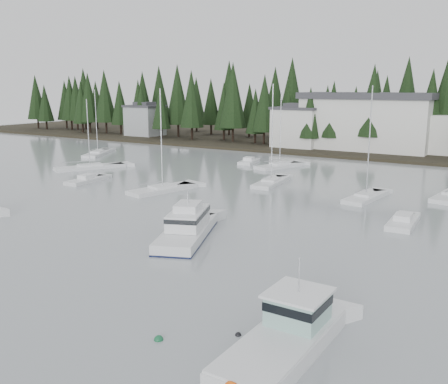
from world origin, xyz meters
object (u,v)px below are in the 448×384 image
(harbor_inn, at_px, (377,122))
(lobster_boat_teal, at_px, (286,339))
(sailboat_0, at_px, (366,198))
(sailboat_1, at_px, (271,183))
(house_west, at_px, (297,126))
(cabin_cruiser_center, at_px, (187,230))
(sailboat_10, at_px, (280,167))
(house_far_west, at_px, (145,120))
(runabout_3, at_px, (249,162))
(sailboat_6, at_px, (90,168))
(runabout_0, at_px, (87,181))
(sailboat_7, at_px, (98,154))
(sailboat_4, at_px, (163,191))
(runabout_1, at_px, (403,223))

(harbor_inn, relative_size, lobster_boat_teal, 3.25)
(sailboat_0, distance_m, sailboat_1, 13.40)
(house_west, relative_size, lobster_boat_teal, 1.05)
(cabin_cruiser_center, height_order, sailboat_10, sailboat_10)
(house_far_west, relative_size, lobster_boat_teal, 0.93)
(house_west, distance_m, runabout_3, 22.30)
(lobster_boat_teal, relative_size, sailboat_10, 0.72)
(cabin_cruiser_center, height_order, sailboat_6, sailboat_6)
(cabin_cruiser_center, relative_size, sailboat_6, 0.98)
(harbor_inn, bearing_deg, sailboat_6, -126.73)
(lobster_boat_teal, bearing_deg, runabout_0, 58.71)
(cabin_cruiser_center, distance_m, runabout_3, 42.25)
(house_far_west, xyz_separation_m, harbor_inn, (57.04, 1.34, 1.37))
(cabin_cruiser_center, bearing_deg, house_west, -6.52)
(lobster_boat_teal, distance_m, runabout_0, 48.56)
(harbor_inn, bearing_deg, sailboat_7, -144.66)
(sailboat_4, bearing_deg, house_west, 16.96)
(runabout_3, bearing_deg, house_far_west, 49.61)
(lobster_boat_teal, xyz_separation_m, sailboat_0, (-6.38, 35.15, -0.51))
(house_west, height_order, lobster_boat_teal, house_west)
(runabout_3, bearing_deg, runabout_1, -141.21)
(cabin_cruiser_center, height_order, sailboat_1, sailboat_1)
(house_far_west, relative_size, runabout_0, 1.27)
(cabin_cruiser_center, relative_size, sailboat_10, 0.87)
(sailboat_1, relative_size, sailboat_6, 1.20)
(harbor_inn, bearing_deg, lobster_boat_teal, -77.69)
(sailboat_1, bearing_deg, sailboat_6, 90.79)
(house_far_west, distance_m, runabout_0, 59.73)
(sailboat_4, distance_m, runabout_1, 28.44)
(house_far_west, height_order, sailboat_7, sailboat_7)
(house_west, bearing_deg, runabout_1, -56.36)
(sailboat_10, height_order, runabout_3, sailboat_10)
(house_west, relative_size, house_far_west, 1.13)
(sailboat_1, relative_size, sailboat_4, 1.04)
(sailboat_0, distance_m, sailboat_7, 54.90)
(runabout_1, bearing_deg, house_far_west, 53.11)
(house_west, relative_size, runabout_0, 1.43)
(sailboat_10, bearing_deg, sailboat_4, -171.23)
(harbor_inn, height_order, cabin_cruiser_center, harbor_inn)
(cabin_cruiser_center, height_order, runabout_3, cabin_cruiser_center)
(sailboat_6, xyz_separation_m, runabout_0, (7.83, -7.97, 0.08))
(sailboat_4, distance_m, runabout_0, 12.43)
(house_far_west, relative_size, runabout_3, 1.49)
(house_west, distance_m, sailboat_4, 47.52)
(house_west, xyz_separation_m, cabin_cruiser_center, (16.80, -60.97, -3.98))
(sailboat_0, xyz_separation_m, sailboat_1, (-13.20, 2.34, -0.00))
(cabin_cruiser_center, relative_size, runabout_1, 1.75)
(harbor_inn, distance_m, cabin_cruiser_center, 64.54)
(sailboat_7, bearing_deg, sailboat_4, -148.71)
(sailboat_6, relative_size, runabout_3, 1.97)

